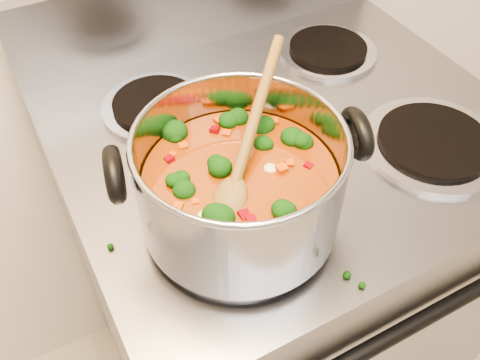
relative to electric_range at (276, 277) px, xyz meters
name	(u,v)px	position (x,y,z in m)	size (l,w,h in m)	color
electric_range	(276,277)	(0.00, 0.00, 0.00)	(0.74, 0.67, 1.08)	gray
stockpot	(239,184)	(-0.17, -0.14, 0.54)	(0.33, 0.26, 0.16)	#95959C
wooden_spoon	(243,156)	(-0.16, -0.13, 0.57)	(0.21, 0.21, 0.12)	brown
cooktop_crumbs	(196,272)	(-0.26, -0.19, 0.46)	(0.36, 0.19, 0.01)	black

